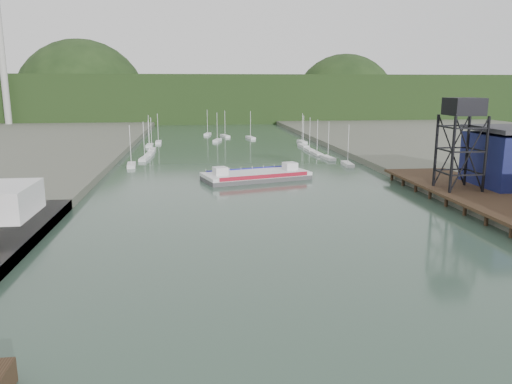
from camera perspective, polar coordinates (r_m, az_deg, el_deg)
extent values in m
cube|color=black|center=(86.32, 27.25, -1.53)|extent=(14.00, 70.00, 0.50)
cylinder|color=black|center=(83.37, 23.76, -2.43)|extent=(0.60, 0.60, 2.20)
cylinder|color=black|center=(90.97, 21.55, 3.93)|extent=(0.50, 0.50, 13.00)
cylinder|color=black|center=(93.97, 24.78, 3.90)|extent=(0.50, 0.50, 13.00)
cylinder|color=black|center=(96.24, 19.87, 4.46)|extent=(0.50, 0.50, 13.00)
cylinder|color=black|center=(99.08, 22.98, 4.42)|extent=(0.50, 0.50, 13.00)
cube|color=black|center=(94.38, 22.69, 9.00)|extent=(5.50, 5.50, 3.00)
cube|color=silver|center=(130.64, -14.06, 2.97)|extent=(2.67, 7.65, 0.90)
cube|color=silver|center=(141.60, -12.60, 3.73)|extent=(2.81, 7.67, 0.90)
cube|color=silver|center=(150.29, -12.07, 4.22)|extent=(2.35, 7.59, 0.90)
cube|color=silver|center=(160.10, -11.80, 4.70)|extent=(2.01, 7.50, 0.90)
cube|color=silver|center=(172.37, -12.08, 5.20)|extent=(2.00, 7.50, 0.90)
cube|color=silver|center=(181.92, -11.09, 5.59)|extent=(2.16, 7.54, 0.90)
cube|color=silver|center=(130.71, 10.42, 3.14)|extent=(2.53, 7.62, 0.90)
cube|color=silver|center=(141.02, 8.22, 3.86)|extent=(2.76, 7.67, 0.90)
cube|color=silver|center=(149.19, 6.97, 4.34)|extent=(2.22, 7.56, 0.90)
cube|color=silver|center=(157.82, 6.13, 4.78)|extent=(2.18, 7.54, 0.90)
cube|color=silver|center=(168.65, 5.41, 5.27)|extent=(2.46, 7.61, 0.90)
cube|color=silver|center=(180.36, 5.28, 5.71)|extent=(2.48, 7.61, 0.90)
cube|color=silver|center=(185.44, -4.44, 5.90)|extent=(3.78, 7.76, 0.90)
cube|color=silver|center=(194.39, -0.64, 6.22)|extent=(3.31, 7.74, 0.90)
cube|color=silver|center=(201.53, -3.56, 6.41)|extent=(3.76, 7.76, 0.90)
cube|color=silver|center=(209.20, -5.56, 6.58)|extent=(3.40, 7.74, 0.90)
cylinder|color=#A7A6A2|center=(274.80, -26.96, 12.85)|extent=(3.20, 3.20, 60.00)
cube|color=black|center=(324.49, -5.05, 10.59)|extent=(500.00, 120.00, 28.00)
sphere|color=black|center=(331.63, -19.18, 9.32)|extent=(80.00, 80.00, 80.00)
sphere|color=black|center=(349.48, 10.03, 9.57)|extent=(70.00, 70.00, 70.00)
cube|color=#454547|center=(109.19, 0.02, 1.66)|extent=(24.58, 15.22, 0.92)
cube|color=silver|center=(109.04, 0.02, 2.09)|extent=(24.58, 15.22, 0.73)
cube|color=maroon|center=(104.84, 1.02, 1.78)|extent=(19.42, 5.77, 0.83)
cube|color=navy|center=(113.22, -0.91, 2.55)|extent=(19.42, 5.77, 0.83)
cube|color=silver|center=(105.92, -4.09, 2.36)|extent=(3.41, 3.41, 1.83)
cube|color=silver|center=(112.32, 3.90, 2.92)|extent=(3.41, 3.41, 1.83)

